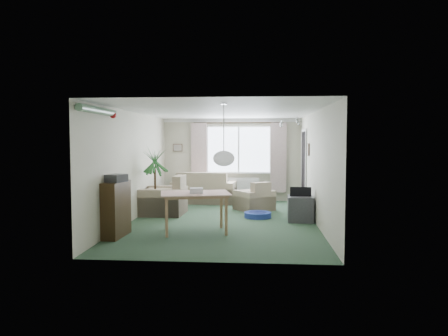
# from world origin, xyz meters

# --- Properties ---
(ground) EXTENTS (6.50, 6.50, 0.00)m
(ground) POSITION_xyz_m (0.00, 0.00, 0.00)
(ground) COLOR #29452F
(window) EXTENTS (1.80, 0.03, 1.30)m
(window) POSITION_xyz_m (0.20, 3.23, 1.50)
(window) COLOR white
(curtain_rod) EXTENTS (2.60, 0.03, 0.03)m
(curtain_rod) POSITION_xyz_m (0.20, 3.15, 2.27)
(curtain_rod) COLOR black
(curtain_left) EXTENTS (0.45, 0.08, 2.00)m
(curtain_left) POSITION_xyz_m (-0.95, 3.13, 1.27)
(curtain_left) COLOR beige
(curtain_right) EXTENTS (0.45, 0.08, 2.00)m
(curtain_right) POSITION_xyz_m (1.35, 3.13, 1.27)
(curtain_right) COLOR beige
(radiator) EXTENTS (1.20, 0.10, 0.55)m
(radiator) POSITION_xyz_m (0.20, 3.19, 0.40)
(radiator) COLOR white
(doorway) EXTENTS (0.03, 0.95, 2.00)m
(doorway) POSITION_xyz_m (1.99, 2.20, 1.00)
(doorway) COLOR black
(pendant_lamp) EXTENTS (0.36, 0.36, 0.36)m
(pendant_lamp) POSITION_xyz_m (0.20, -2.30, 1.48)
(pendant_lamp) COLOR white
(tinsel_garland) EXTENTS (1.60, 1.60, 0.12)m
(tinsel_garland) POSITION_xyz_m (-1.92, -2.30, 2.28)
(tinsel_garland) COLOR #196626
(bauble_cluster_a) EXTENTS (0.20, 0.20, 0.20)m
(bauble_cluster_a) POSITION_xyz_m (1.30, 0.90, 2.22)
(bauble_cluster_a) COLOR silver
(bauble_cluster_b) EXTENTS (0.20, 0.20, 0.20)m
(bauble_cluster_b) POSITION_xyz_m (1.60, -0.30, 2.22)
(bauble_cluster_b) COLOR silver
(wall_picture_back) EXTENTS (0.28, 0.03, 0.22)m
(wall_picture_back) POSITION_xyz_m (-1.60, 3.23, 1.55)
(wall_picture_back) COLOR brown
(wall_picture_right) EXTENTS (0.03, 0.24, 0.30)m
(wall_picture_right) POSITION_xyz_m (1.98, 1.20, 1.55)
(wall_picture_right) COLOR brown
(sofa) EXTENTS (1.83, 1.06, 0.88)m
(sofa) POSITION_xyz_m (-0.76, 2.75, 0.44)
(sofa) COLOR beige
(sofa) RESTS_ON ground
(armchair_corner) EXTENTS (1.12, 1.11, 0.73)m
(armchair_corner) POSITION_xyz_m (0.67, 1.55, 0.37)
(armchair_corner) COLOR tan
(armchair_corner) RESTS_ON ground
(armchair_left) EXTENTS (1.03, 1.08, 0.93)m
(armchair_left) POSITION_xyz_m (-1.50, 0.77, 0.47)
(armchair_left) COLOR beige
(armchair_left) RESTS_ON ground
(coffee_table) EXTENTS (0.88, 0.53, 0.38)m
(coffee_table) POSITION_xyz_m (-0.60, 2.75, 0.19)
(coffee_table) COLOR black
(coffee_table) RESTS_ON ground
(photo_frame) EXTENTS (0.12, 0.05, 0.16)m
(photo_frame) POSITION_xyz_m (-0.59, 2.77, 0.46)
(photo_frame) COLOR brown
(photo_frame) RESTS_ON coffee_table
(bookshelf) EXTENTS (0.32, 0.85, 1.02)m
(bookshelf) POSITION_xyz_m (-1.84, -1.69, 0.51)
(bookshelf) COLOR black
(bookshelf) RESTS_ON ground
(hifi_box) EXTENTS (0.38, 0.42, 0.14)m
(hifi_box) POSITION_xyz_m (-1.81, -1.76, 1.09)
(hifi_box) COLOR #39393E
(hifi_box) RESTS_ON bookshelf
(houseplant) EXTENTS (0.77, 0.77, 1.60)m
(houseplant) POSITION_xyz_m (-1.65, 0.57, 0.80)
(houseplant) COLOR #1E541C
(houseplant) RESTS_ON ground
(dining_table) EXTENTS (1.35, 1.04, 0.75)m
(dining_table) POSITION_xyz_m (-0.44, -1.23, 0.38)
(dining_table) COLOR #A18557
(dining_table) RESTS_ON ground
(gift_box) EXTENTS (0.27, 0.21, 0.12)m
(gift_box) POSITION_xyz_m (-0.40, -1.30, 0.81)
(gift_box) COLOR white
(gift_box) RESTS_ON dining_table
(tv_cube) EXTENTS (0.57, 0.62, 0.55)m
(tv_cube) POSITION_xyz_m (1.70, 0.12, 0.27)
(tv_cube) COLOR #36363A
(tv_cube) RESTS_ON ground
(pet_bed) EXTENTS (0.67, 0.67, 0.12)m
(pet_bed) POSITION_xyz_m (0.76, 0.47, 0.06)
(pet_bed) COLOR navy
(pet_bed) RESTS_ON ground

